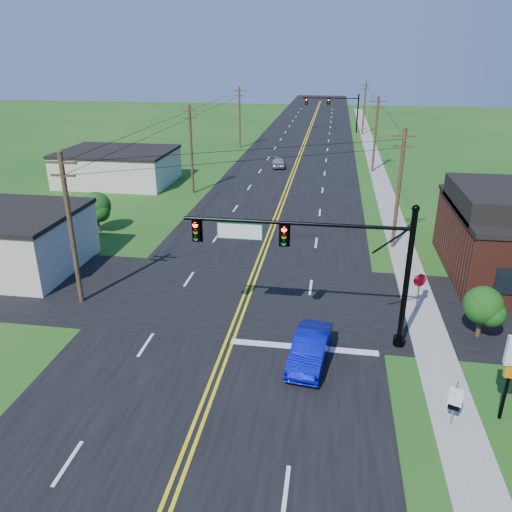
% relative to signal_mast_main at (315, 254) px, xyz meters
% --- Properties ---
extents(ground, '(260.00, 260.00, 0.00)m').
position_rel_signal_mast_main_xyz_m(ground, '(-4.34, -8.00, -4.75)').
color(ground, '#184C15').
rests_on(ground, ground).
extents(road_main, '(16.00, 220.00, 0.04)m').
position_rel_signal_mast_main_xyz_m(road_main, '(-4.34, 42.00, -4.73)').
color(road_main, black).
rests_on(road_main, ground).
extents(road_cross, '(70.00, 10.00, 0.04)m').
position_rel_signal_mast_main_xyz_m(road_cross, '(-4.34, 4.00, -4.73)').
color(road_cross, black).
rests_on(road_cross, ground).
extents(sidewalk, '(2.00, 160.00, 0.08)m').
position_rel_signal_mast_main_xyz_m(sidewalk, '(6.16, 32.00, -4.71)').
color(sidewalk, gray).
rests_on(sidewalk, ground).
extents(signal_mast_main, '(11.30, 0.60, 7.48)m').
position_rel_signal_mast_main_xyz_m(signal_mast_main, '(0.00, 0.00, 0.00)').
color(signal_mast_main, black).
rests_on(signal_mast_main, ground).
extents(signal_mast_far, '(10.98, 0.60, 7.48)m').
position_rel_signal_mast_main_xyz_m(signal_mast_far, '(0.10, 72.00, -0.20)').
color(signal_mast_far, black).
rests_on(signal_mast_far, ground).
extents(cream_bldg_near, '(10.20, 8.20, 4.10)m').
position_rel_signal_mast_main_xyz_m(cream_bldg_near, '(-21.34, 6.00, -2.69)').
color(cream_bldg_near, beige).
rests_on(cream_bldg_near, ground).
extents(cream_bldg_far, '(12.20, 9.20, 3.70)m').
position_rel_signal_mast_main_xyz_m(cream_bldg_far, '(-23.34, 30.00, -2.89)').
color(cream_bldg_far, beige).
rests_on(cream_bldg_far, ground).
extents(utility_pole_left_a, '(1.80, 0.28, 9.00)m').
position_rel_signal_mast_main_xyz_m(utility_pole_left_a, '(-13.84, 2.00, -0.03)').
color(utility_pole_left_a, '#341F17').
rests_on(utility_pole_left_a, ground).
extents(utility_pole_left_b, '(1.80, 0.28, 9.00)m').
position_rel_signal_mast_main_xyz_m(utility_pole_left_b, '(-13.84, 27.00, -0.03)').
color(utility_pole_left_b, '#341F17').
rests_on(utility_pole_left_b, ground).
extents(utility_pole_left_c, '(1.80, 0.28, 9.00)m').
position_rel_signal_mast_main_xyz_m(utility_pole_left_c, '(-13.84, 54.00, -0.03)').
color(utility_pole_left_c, '#341F17').
rests_on(utility_pole_left_c, ground).
extents(utility_pole_right_a, '(1.80, 0.28, 9.00)m').
position_rel_signal_mast_main_xyz_m(utility_pole_right_a, '(5.46, 14.00, -0.03)').
color(utility_pole_right_a, '#341F17').
rests_on(utility_pole_right_a, ground).
extents(utility_pole_right_b, '(1.80, 0.28, 9.00)m').
position_rel_signal_mast_main_xyz_m(utility_pole_right_b, '(5.46, 40.00, -0.03)').
color(utility_pole_right_b, '#341F17').
rests_on(utility_pole_right_b, ground).
extents(utility_pole_right_c, '(1.80, 0.28, 9.00)m').
position_rel_signal_mast_main_xyz_m(utility_pole_right_c, '(5.46, 70.00, -0.03)').
color(utility_pole_right_c, '#341F17').
rests_on(utility_pole_right_c, ground).
extents(tree_right_back, '(3.00, 3.00, 4.10)m').
position_rel_signal_mast_main_xyz_m(tree_right_back, '(11.66, 18.00, -2.15)').
color(tree_right_back, '#341F17').
rests_on(tree_right_back, ground).
extents(shrub_corner, '(2.00, 2.00, 2.86)m').
position_rel_signal_mast_main_xyz_m(shrub_corner, '(8.66, 1.50, -2.90)').
color(shrub_corner, '#341F17').
rests_on(shrub_corner, ground).
extents(tree_left, '(2.40, 2.40, 3.37)m').
position_rel_signal_mast_main_xyz_m(tree_left, '(-18.34, 14.00, -2.59)').
color(tree_left, '#341F17').
rests_on(tree_left, ground).
extents(blue_car, '(2.13, 4.67, 1.49)m').
position_rel_signal_mast_main_xyz_m(blue_car, '(0.04, -2.23, -4.01)').
color(blue_car, '#070D9E').
rests_on(blue_car, ground).
extents(distant_car, '(2.26, 4.25, 1.38)m').
position_rel_signal_mast_main_xyz_m(distant_car, '(-6.38, 40.74, -4.06)').
color(distant_car, '#ADADB2').
rests_on(distant_car, ground).
extents(route_sign, '(0.51, 0.23, 2.17)m').
position_rel_signal_mast_main_xyz_m(route_sign, '(5.87, -5.82, -3.49)').
color(route_sign, slate).
rests_on(route_sign, ground).
extents(stop_sign, '(0.79, 0.31, 2.30)m').
position_rel_signal_mast_main_xyz_m(stop_sign, '(5.88, 4.06, -3.09)').
color(stop_sign, slate).
rests_on(stop_sign, ground).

